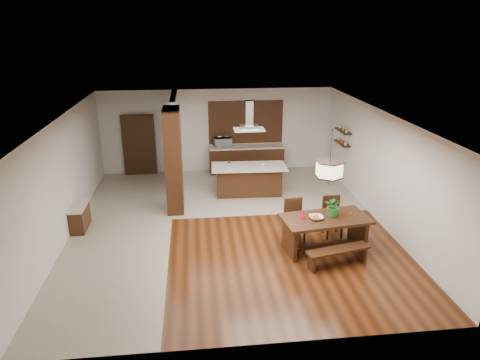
{
  "coord_description": "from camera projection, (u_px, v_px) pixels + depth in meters",
  "views": [
    {
      "loc": [
        -0.84,
        -10.13,
        5.01
      ],
      "look_at": [
        0.3,
        0.0,
        1.25
      ],
      "focal_mm": 32.0,
      "sensor_mm": 36.0,
      "label": 1
    }
  ],
  "objects": [
    {
      "name": "partition_stub",
      "position": [
        176.0,
        141.0,
        13.69
      ],
      "size": [
        0.18,
        2.4,
        2.9
      ],
      "primitive_type": "cube",
      "color": "silver",
      "rests_on": "ground"
    },
    {
      "name": "pendant_lantern",
      "position": [
        330.0,
        158.0,
        9.27
      ],
      "size": [
        0.64,
        0.64,
        1.31
      ],
      "primitive_type": null,
      "color": "#F4E8BB",
      "rests_on": "room_shell"
    },
    {
      "name": "microwave",
      "position": [
        223.0,
        142.0,
        14.83
      ],
      "size": [
        0.65,
        0.5,
        0.32
      ],
      "primitive_type": "imported",
      "rotation": [
        0.0,
        0.0,
        0.2
      ],
      "color": "silver",
      "rests_on": "rear_counter"
    },
    {
      "name": "dining_bench",
      "position": [
        338.0,
        257.0,
        9.33
      ],
      "size": [
        1.49,
        0.63,
        0.41
      ],
      "primitive_type": null,
      "rotation": [
        0.0,
        0.0,
        0.23
      ],
      "color": "black",
      "rests_on": "ground"
    },
    {
      "name": "gold_ornament",
      "position": [
        350.0,
        215.0,
        9.79
      ],
      "size": [
        0.08,
        0.08,
        0.1
      ],
      "primitive_type": "cylinder",
      "rotation": [
        0.0,
        0.0,
        0.13
      ],
      "color": "gold",
      "rests_on": "dining_table"
    },
    {
      "name": "fruit_bowl",
      "position": [
        316.0,
        218.0,
        9.67
      ],
      "size": [
        0.32,
        0.32,
        0.08
      ],
      "primitive_type": "imported",
      "rotation": [
        0.0,
        0.0,
        0.01
      ],
      "color": "#B7AEA0",
      "rests_on": "dining_table"
    },
    {
      "name": "shelf_upper",
      "position": [
        343.0,
        131.0,
        13.47
      ],
      "size": [
        0.26,
        0.9,
        0.04
      ],
      "primitive_type": "cube",
      "color": "black",
      "rests_on": "room_shell"
    },
    {
      "name": "kitchen_island",
      "position": [
        249.0,
        179.0,
        13.14
      ],
      "size": [
        2.3,
        1.07,
        0.93
      ],
      "rotation": [
        0.0,
        0.0,
        -0.04
      ],
      "color": "black",
      "rests_on": "ground"
    },
    {
      "name": "hallway_doorway",
      "position": [
        139.0,
        145.0,
        14.72
      ],
      "size": [
        1.1,
        0.2,
        2.1
      ],
      "primitive_type": "cube",
      "color": "black",
      "rests_on": "ground"
    },
    {
      "name": "tile_kitchen",
      "position": [
        261.0,
        188.0,
        13.72
      ],
      "size": [
        5.5,
        4.0,
        0.01
      ],
      "primitive_type": "cube",
      "color": "#AFA592",
      "rests_on": "ground"
    },
    {
      "name": "foliage_plant",
      "position": [
        334.0,
        206.0,
        9.77
      ],
      "size": [
        0.54,
        0.51,
        0.49
      ],
      "primitive_type": "imported",
      "rotation": [
        0.0,
        0.0,
        -0.36
      ],
      "color": "#297B2E",
      "rests_on": "dining_table"
    },
    {
      "name": "soffit_band",
      "position": [
        228.0,
        117.0,
        10.26
      ],
      "size": [
        8.0,
        9.0,
        0.02
      ],
      "primitive_type": "cube",
      "color": "#3F220F",
      "rests_on": "room_shell"
    },
    {
      "name": "rear_counter",
      "position": [
        246.0,
        159.0,
        15.12
      ],
      "size": [
        2.6,
        0.62,
        0.95
      ],
      "color": "black",
      "rests_on": "ground"
    },
    {
      "name": "island_cup",
      "position": [
        263.0,
        165.0,
        12.91
      ],
      "size": [
        0.13,
        0.13,
        0.1
      ],
      "primitive_type": "imported",
      "rotation": [
        0.0,
        0.0,
        0.02
      ],
      "color": "white",
      "rests_on": "kitchen_island"
    },
    {
      "name": "hallway_console",
      "position": [
        80.0,
        218.0,
        10.94
      ],
      "size": [
        0.37,
        0.88,
        0.63
      ],
      "primitive_type": "cube",
      "color": "black",
      "rests_on": "ground"
    },
    {
      "name": "partition_pier",
      "position": [
        174.0,
        161.0,
        11.73
      ],
      "size": [
        0.45,
        1.0,
        2.9
      ],
      "primitive_type": "cube",
      "color": "black",
      "rests_on": "ground"
    },
    {
      "name": "dining_chair_left",
      "position": [
        295.0,
        221.0,
        10.31
      ],
      "size": [
        0.5,
        0.5,
        1.03
      ],
      "primitive_type": null,
      "rotation": [
        0.0,
        0.0,
        0.09
      ],
      "color": "black",
      "rests_on": "ground"
    },
    {
      "name": "shelf_lower",
      "position": [
        342.0,
        143.0,
        13.61
      ],
      "size": [
        0.26,
        0.9,
        0.04
      ],
      "primitive_type": "cube",
      "color": "black",
      "rests_on": "room_shell"
    },
    {
      "name": "range_hood",
      "position": [
        249.0,
        116.0,
        12.45
      ],
      "size": [
        0.9,
        0.55,
        0.87
      ],
      "primitive_type": null,
      "color": "silver",
      "rests_on": "room_shell"
    },
    {
      "name": "napkin_cone",
      "position": [
        303.0,
        214.0,
        9.68
      ],
      "size": [
        0.19,
        0.19,
        0.22
      ],
      "primitive_type": "cone",
      "rotation": [
        0.0,
        0.0,
        -0.43
      ],
      "color": "#B70D21",
      "rests_on": "dining_table"
    },
    {
      "name": "room_shell",
      "position": [
        228.0,
        150.0,
        10.55
      ],
      "size": [
        9.0,
        9.04,
        2.92
      ],
      "color": "#391A0A",
      "rests_on": "ground"
    },
    {
      "name": "tile_hallway",
      "position": [
        122.0,
        230.0,
        10.97
      ],
      "size": [
        2.5,
        9.0,
        0.01
      ],
      "primitive_type": "cube",
      "color": "#AFA592",
      "rests_on": "ground"
    },
    {
      "name": "kitchen_window",
      "position": [
        246.0,
        122.0,
        14.92
      ],
      "size": [
        2.6,
        0.08,
        1.5
      ],
      "primitive_type": "cube",
      "color": "brown",
      "rests_on": "room_shell"
    },
    {
      "name": "dining_table",
      "position": [
        325.0,
        226.0,
        9.84
      ],
      "size": [
        2.09,
        1.24,
        0.82
      ],
      "rotation": [
        0.0,
        0.0,
        0.13
      ],
      "color": "black",
      "rests_on": "ground"
    },
    {
      "name": "dining_chair_right",
      "position": [
        333.0,
        217.0,
        10.54
      ],
      "size": [
        0.46,
        0.46,
        1.0
      ],
      "primitive_type": null,
      "rotation": [
        0.0,
        0.0,
        0.03
      ],
      "color": "black",
      "rests_on": "ground"
    }
  ]
}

